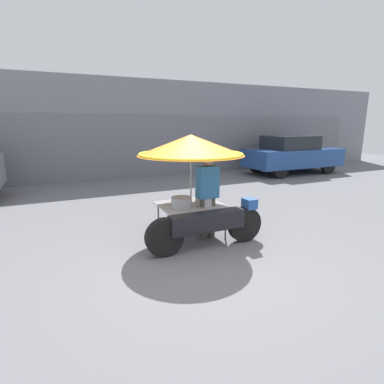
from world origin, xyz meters
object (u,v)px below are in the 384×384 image
parked_car (292,154)px  potted_plant (318,156)px  vendor_motorcycle_cart (193,159)px  vendor_person (207,192)px

parked_car → potted_plant: (2.76, 1.17, -0.31)m
vendor_motorcycle_cart → vendor_person: size_ratio=1.38×
vendor_motorcycle_cart → parked_car: (6.89, 4.92, -0.66)m
vendor_person → potted_plant: vendor_person is taller
vendor_motorcycle_cart → parked_car: 8.49m
vendor_person → vendor_motorcycle_cart: bearing=146.9°
vendor_motorcycle_cart → potted_plant: 11.45m
potted_plant → vendor_person: bearing=-146.5°
vendor_motorcycle_cart → parked_car: size_ratio=0.52×
vendor_person → potted_plant: size_ratio=1.77×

